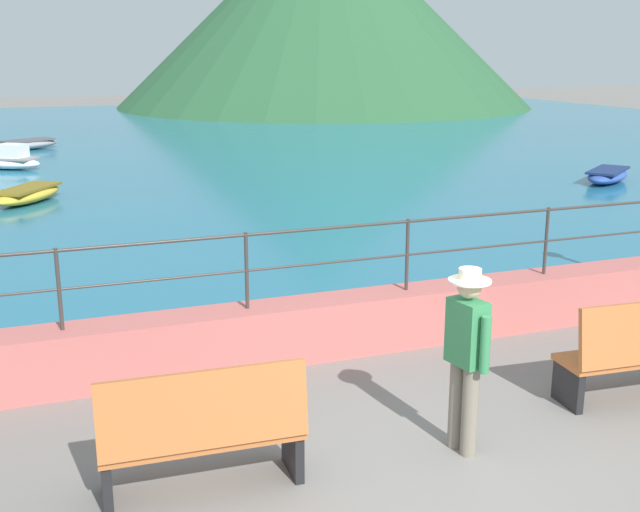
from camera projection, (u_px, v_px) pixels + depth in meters
The scene contains 11 objects.
ground_plane at pixel (465, 484), 6.70m from camera, with size 120.00×120.00×0.00m, color slate.
promenade_wall at pixel (330, 326), 9.51m from camera, with size 20.00×0.56×0.70m, color #BC605B.
railing at pixel (330, 248), 9.26m from camera, with size 18.44×0.04×0.90m.
lake_water at pixel (115, 145), 30.07m from camera, with size 64.00×44.32×0.06m, color #236B89.
hill_main at pixel (324, 6), 49.33m from camera, with size 26.32×26.32×12.41m, color #285633.
bench_main at pixel (203, 431), 6.45m from camera, with size 1.73×0.64×1.13m.
person_walking at pixel (466, 351), 7.03m from camera, with size 0.38×0.56×1.75m.
boat_1 at pixel (7, 160), 23.88m from camera, with size 2.39×2.08×0.76m.
boat_2 at pixel (28, 194), 18.69m from camera, with size 2.02×2.42×0.36m.
boat_4 at pixel (28, 144), 28.53m from camera, with size 2.44×1.92×0.36m.
boat_5 at pixel (608, 175), 21.49m from camera, with size 2.39×2.09×0.36m.
Camera 1 is at (-3.27, -5.16, 3.60)m, focal length 44.05 mm.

